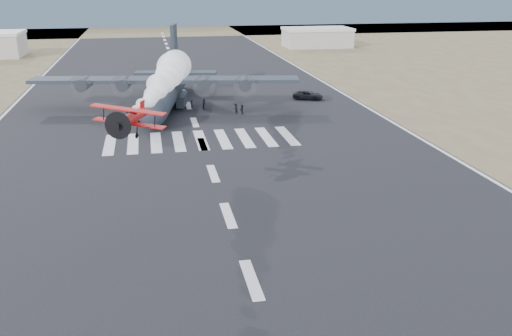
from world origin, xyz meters
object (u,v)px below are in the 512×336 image
object	(u,v)px
crew_d	(139,117)
crew_f	(242,109)
aerobatic_biplane	(131,118)
transport_aircraft	(167,87)
support_vehicle	(308,95)
crew_g	(192,105)
crew_h	(235,109)
hangar_right	(317,37)
crew_a	(128,116)
crew_c	(119,117)
crew_b	(204,104)
crew_e	(137,107)

from	to	relation	value
crew_d	crew_f	world-z (taller)	crew_d
aerobatic_biplane	crew_d	size ratio (longest dim) A/B	3.24
transport_aircraft	support_vehicle	size ratio (longest dim) A/B	8.17
crew_g	crew_h	xyz separation A→B (m)	(6.67, -4.34, 0.04)
crew_d	crew_f	size ratio (longest dim) A/B	1.18
transport_aircraft	hangar_right	bearing A→B (deg)	67.44
support_vehicle	crew_f	size ratio (longest dim) A/B	3.44
support_vehicle	crew_a	world-z (taller)	crew_a
crew_a	support_vehicle	bearing A→B (deg)	-56.84
support_vehicle	crew_d	world-z (taller)	crew_d
crew_h	crew_a	bearing A→B (deg)	-21.29
aerobatic_biplane	crew_c	size ratio (longest dim) A/B	3.66
hangar_right	aerobatic_biplane	size ratio (longest dim) A/B	3.44
aerobatic_biplane	crew_g	world-z (taller)	aerobatic_biplane
aerobatic_biplane	crew_h	distance (m)	47.87
crew_c	crew_g	xyz separation A→B (m)	(11.58, 6.41, -0.03)
transport_aircraft	crew_h	world-z (taller)	transport_aircraft
crew_h	crew_d	bearing A→B (deg)	-16.72
aerobatic_biplane	crew_c	distance (m)	43.56
hangar_right	support_vehicle	distance (m)	80.46
transport_aircraft	crew_f	world-z (taller)	transport_aircraft
crew_c	crew_d	distance (m)	3.23
crew_f	crew_g	size ratio (longest dim) A/B	0.99
transport_aircraft	crew_b	bearing A→B (deg)	-19.14
transport_aircraft	crew_h	xyz separation A→B (m)	(10.44, -7.50, -2.44)
crew_e	crew_f	distance (m)	17.26
aerobatic_biplane	crew_b	distance (m)	50.70
crew_g	transport_aircraft	bearing A→B (deg)	-112.11
transport_aircraft	crew_h	size ratio (longest dim) A/B	26.42
transport_aircraft	crew_f	bearing A→B (deg)	-24.90
support_vehicle	crew_b	bearing A→B (deg)	129.26
hangar_right	crew_h	world-z (taller)	hangar_right
crew_e	aerobatic_biplane	bearing A→B (deg)	133.67
crew_f	crew_h	size ratio (longest dim) A/B	0.94
crew_d	crew_f	bearing A→B (deg)	-110.02
crew_f	crew_h	world-z (taller)	crew_h
hangar_right	crew_f	size ratio (longest dim) A/B	13.12
crew_f	crew_h	xyz separation A→B (m)	(-0.97, 0.40, 0.05)
crew_b	crew_g	world-z (taller)	crew_b
aerobatic_biplane	crew_a	world-z (taller)	aerobatic_biplane
transport_aircraft	crew_a	distance (m)	11.84
hangar_right	crew_h	size ratio (longest dim) A/B	12.35
crew_g	support_vehicle	bearing A→B (deg)	119.95
crew_a	crew_d	world-z (taller)	crew_d
hangar_right	support_vehicle	world-z (taller)	hangar_right
crew_d	crew_h	bearing A→B (deg)	-107.97
crew_e	crew_g	distance (m)	8.94
hangar_right	transport_aircraft	xyz separation A→B (m)	(-49.45, -77.98, 0.26)
aerobatic_biplane	crew_h	xyz separation A→B (m)	(15.02, 44.41, -9.69)
crew_b	crew_e	bearing A→B (deg)	104.61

